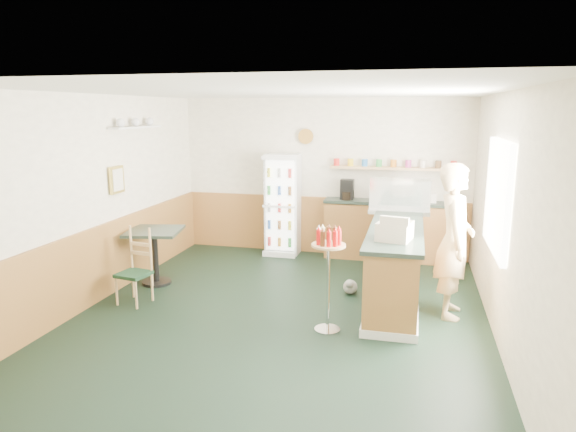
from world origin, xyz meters
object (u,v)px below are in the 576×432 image
(cash_register, at_px, (395,231))
(condiment_stand, at_px, (328,261))
(drinks_fridge, at_px, (283,205))
(display_case, at_px, (400,196))
(cafe_chair, at_px, (136,263))
(shopkeeper, at_px, (454,241))
(cafe_table, at_px, (155,246))

(cash_register, height_order, condiment_stand, cash_register)
(drinks_fridge, xyz_separation_m, display_case, (2.01, -0.90, 0.38))
(cafe_chair, bearing_deg, cash_register, 12.06)
(cash_register, xyz_separation_m, condiment_stand, (-0.70, -0.45, -0.29))
(shopkeeper, bearing_deg, drinks_fridge, 52.40)
(drinks_fridge, xyz_separation_m, condiment_stand, (1.31, -3.03, -0.05))
(display_case, bearing_deg, cafe_chair, -151.36)
(cash_register, xyz_separation_m, cafe_table, (-3.40, 0.56, -0.55))
(shopkeeper, bearing_deg, cafe_chair, 98.60)
(cafe_table, bearing_deg, shopkeeper, -2.59)
(shopkeeper, bearing_deg, display_case, 29.73)
(display_case, height_order, shopkeeper, shopkeeper)
(shopkeeper, bearing_deg, condiment_stand, 121.99)
(cash_register, bearing_deg, drinks_fridge, 140.20)
(cash_register, bearing_deg, cafe_chair, -165.57)
(display_case, distance_m, cash_register, 1.68)
(shopkeeper, distance_m, cafe_table, 4.12)
(display_case, height_order, cash_register, display_case)
(display_case, height_order, condiment_stand, display_case)
(cash_register, relative_size, condiment_stand, 0.32)
(cash_register, bearing_deg, shopkeeper, 40.19)
(condiment_stand, xyz_separation_m, cafe_table, (-2.70, 1.01, -0.26))
(condiment_stand, relative_size, cafe_chair, 1.21)
(display_case, relative_size, condiment_stand, 0.73)
(display_case, relative_size, shopkeeper, 0.47)
(drinks_fridge, relative_size, display_case, 2.00)
(shopkeeper, relative_size, cafe_chair, 1.90)
(condiment_stand, bearing_deg, drinks_fridge, 113.49)
(condiment_stand, relative_size, cafe_table, 1.39)
(shopkeeper, height_order, cafe_chair, shopkeeper)
(drinks_fridge, height_order, condiment_stand, drinks_fridge)
(condiment_stand, height_order, cafe_chair, condiment_stand)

